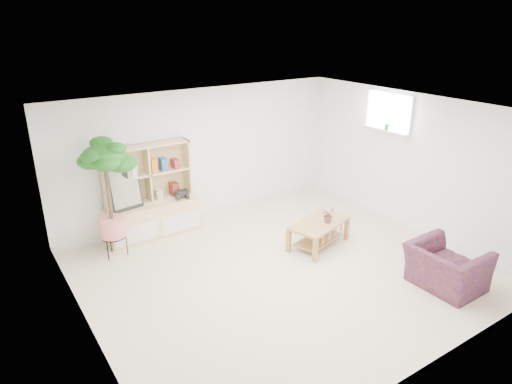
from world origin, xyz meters
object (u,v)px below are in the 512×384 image
coffee_table (319,234)px  floor_tree (109,200)px  armchair (447,265)px  storage_unit (151,192)px

coffee_table → floor_tree: bearing=135.6°
coffee_table → armchair: (0.66, -1.91, 0.14)m
coffee_table → floor_tree: size_ratio=0.55×
storage_unit → armchair: (2.76, -3.81, -0.44)m
floor_tree → armchair: size_ratio=1.99×
coffee_table → floor_tree: floor_tree is taller
storage_unit → floor_tree: (-0.80, -0.37, 0.16)m
coffee_table → armchair: 2.03m
storage_unit → floor_tree: 0.90m
floor_tree → armchair: floor_tree is taller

